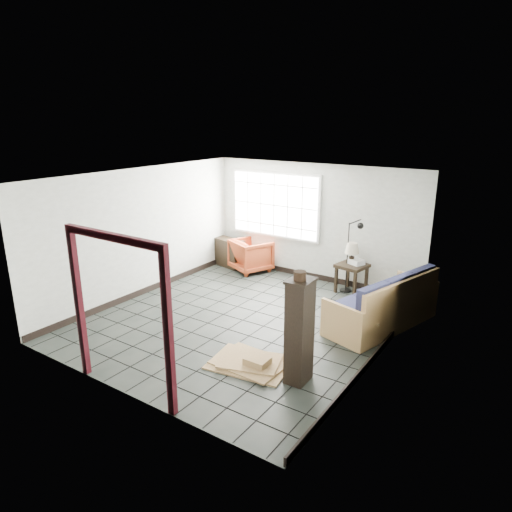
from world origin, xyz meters
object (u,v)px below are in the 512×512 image
Objects in this scene: armchair at (251,254)px; tall_shelf at (299,331)px; futon_sofa at (385,308)px; side_table at (352,269)px.

tall_shelf is (3.25, -3.58, 0.34)m from armchair.
futon_sofa is 1.68m from side_table.
tall_shelf reaches higher than side_table.
side_table is at bearing -156.21° from armchair.
side_table is at bearing 100.00° from tall_shelf.
armchair is 0.56× the size of tall_shelf.
tall_shelf is at bearing 156.04° from armchair.
futon_sofa is 3.88m from armchair.
futon_sofa is at bearing 78.55° from tall_shelf.
side_table is 0.43× the size of tall_shelf.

